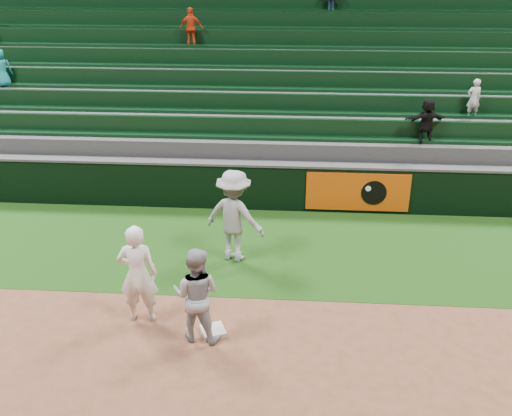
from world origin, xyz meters
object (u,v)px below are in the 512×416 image
at_px(first_base, 213,331).
at_px(base_coach, 234,216).
at_px(first_baseman, 138,274).
at_px(baserunner, 196,295).

distance_m(first_base, base_coach, 2.87).
height_order(first_baseman, base_coach, base_coach).
xyz_separation_m(first_base, first_baseman, (-1.36, 0.34, 0.90)).
bearing_deg(baserunner, base_coach, -88.17).
height_order(first_base, base_coach, base_coach).
distance_m(first_base, first_baseman, 1.67).
distance_m(first_baseman, base_coach, 2.77).
bearing_deg(first_baseman, baserunner, 154.41).
distance_m(baserunner, base_coach, 2.84).
distance_m(first_base, baserunner, 0.86).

